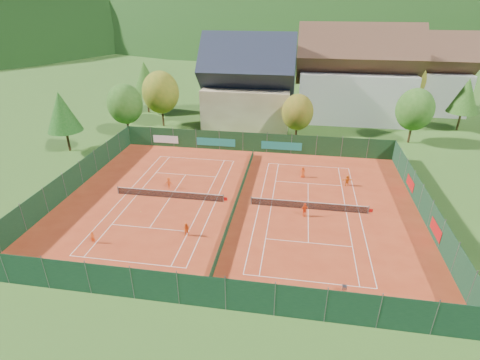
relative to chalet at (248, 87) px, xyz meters
name	(u,v)px	position (x,y,z in m)	size (l,w,h in m)	color
ground	(237,203)	(3.00, -30.00, -6.64)	(600.00, 600.00, 0.00)	#2E571B
clay_pad	(237,203)	(3.00, -30.00, -6.62)	(40.00, 32.00, 0.01)	#A93518
court_markings_left	(170,198)	(-5.00, -30.00, -6.61)	(11.03, 23.83, 0.00)	white
court_markings_right	(308,209)	(11.00, -30.00, -6.61)	(11.03, 23.83, 0.00)	white
tennis_net_left	(171,194)	(-4.85, -30.00, -6.12)	(13.30, 0.10, 1.02)	#59595B
tennis_net_right	(310,205)	(11.15, -30.00, -6.12)	(13.30, 0.10, 1.02)	#59595B
court_divider	(237,200)	(3.00, -30.00, -6.12)	(0.03, 28.80, 1.00)	#13341B
fence_north	(252,142)	(2.54, -14.01, -5.16)	(40.00, 0.10, 3.00)	#153B1C
fence_south	(201,291)	(3.00, -46.00, -5.12)	(40.00, 0.04, 3.00)	#12341F
fence_west	(73,179)	(-17.00, -30.00, -5.12)	(0.04, 32.00, 3.00)	#14391E
fence_east	(425,206)	(23.00, -29.95, -5.14)	(0.09, 32.00, 3.00)	#13341F
chalet	(248,87)	(0.00, 0.00, 0.00)	(16.20, 12.00, 16.00)	beige
hotel_block_a	(355,80)	(19.00, 6.00, 0.76)	(21.60, 11.00, 17.25)	silver
hotel_block_b	(422,78)	(33.00, 14.00, -0.01)	(17.28, 10.00, 15.50)	silver
tree_west_front	(125,104)	(-19.00, -10.00, -1.23)	(5.72, 5.72, 8.69)	#402517
tree_west_mid	(161,92)	(-15.00, -4.00, -0.56)	(6.44, 6.44, 9.78)	#462F19
tree_west_back	(145,78)	(-21.00, 4.00, 0.11)	(5.60, 5.60, 10.00)	#432717
tree_center	(298,112)	(9.00, -8.00, -1.91)	(5.01, 5.01, 7.60)	#452A18
tree_east_front	(415,110)	(27.00, -6.00, -1.23)	(5.72, 5.72, 8.69)	#422C17
tree_east_mid	(466,96)	(37.00, 2.00, -0.56)	(5.04, 5.04, 9.00)	#442F18
tree_west_side	(62,112)	(-25.00, -18.00, -0.56)	(5.04, 5.04, 9.00)	#402617
tree_east_back	(406,81)	(29.00, 10.00, 0.12)	(7.15, 7.15, 10.86)	#4D341B
mountain_backdrop	(332,92)	(31.54, 203.48, -46.26)	(820.00, 530.00, 242.00)	black
ball_hopper	(345,287)	(13.77, -42.77, -6.07)	(0.34, 0.34, 0.80)	slate
loose_ball_0	(141,212)	(-7.11, -33.59, -6.59)	(0.07, 0.07, 0.07)	#CCD833
loose_ball_1	(287,278)	(9.20, -41.80, -6.59)	(0.07, 0.07, 0.07)	#CCD833
player_left_near	(93,238)	(-9.31, -39.71, -6.00)	(0.46, 0.30, 1.25)	#E84E14
player_left_mid	(187,230)	(-0.81, -37.15, -5.90)	(0.71, 0.55, 1.46)	#E04D13
player_left_far	(169,183)	(-5.88, -27.60, -5.91)	(0.93, 0.53, 1.43)	#DD4613
player_right_near	(304,210)	(10.54, -31.58, -5.84)	(0.92, 0.38, 1.57)	#FB5016
player_right_far_a	(303,172)	(10.28, -21.87, -5.88)	(0.72, 0.47, 1.48)	#DE4413
player_right_far_b	(347,181)	(15.73, -23.46, -5.91)	(1.32, 0.42, 1.42)	orange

